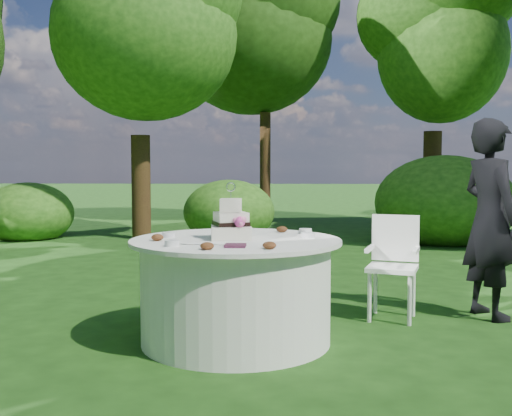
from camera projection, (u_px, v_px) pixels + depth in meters
The scene contains 9 objects.
ground at pixel (236, 341), 4.48m from camera, with size 80.00×80.00×0.00m, color #17390F.
napkins at pixel (235, 245), 3.99m from camera, with size 0.14×0.14×0.02m, color #491F35.
feather_plume at pixel (211, 244), 4.11m from camera, with size 0.48×0.07×0.01m, color white.
guest at pixel (490, 219), 5.14m from camera, with size 0.63×0.41×1.71m, color black.
table at pixel (236, 290), 4.45m from camera, with size 1.56×1.56×0.77m.
cake at pixel (231, 224), 4.41m from camera, with size 0.32×0.32×0.42m.
chair at pixel (393, 258), 5.15m from camera, with size 0.51×0.51×0.88m.
votives at pixel (241, 236), 4.45m from camera, with size 1.15×0.91×0.04m.
petal_cups at pixel (230, 239), 4.23m from camera, with size 0.98×1.14×0.05m.
Camera 1 is at (0.36, -4.38, 1.31)m, focal length 42.00 mm.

